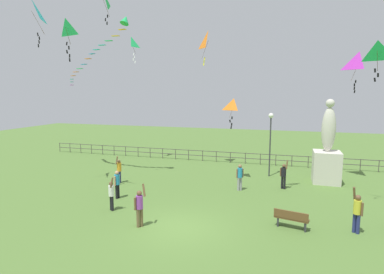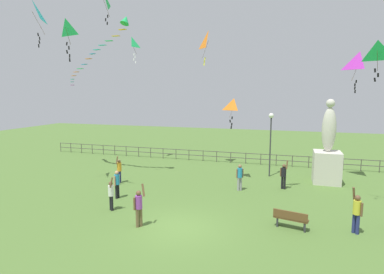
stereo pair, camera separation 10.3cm
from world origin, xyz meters
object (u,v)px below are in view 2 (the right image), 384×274
person_3 (111,193)px  kite_0 (32,12)px  person_7 (139,206)px  kite_4 (234,106)px  person_5 (240,176)px  kite_5 (377,52)px  statue_monument (327,157)px  lamppost (271,131)px  person_0 (117,182)px  person_6 (357,211)px  kite_8 (66,28)px  streamer_kite (117,29)px  person_1 (119,169)px  kite_6 (208,41)px  kite_7 (359,63)px  kite_1 (132,44)px  park_bench (291,219)px  kite_3 (104,1)px  person_4 (284,174)px

person_3 → kite_0: (-6.26, 2.16, 9.92)m
person_7 → kite_4: size_ratio=1.00×
person_5 → person_7: 7.60m
kite_5 → statue_monument: bearing=103.8°
lamppost → person_0: 11.35m
statue_monument → kite_4: size_ratio=2.83×
person_6 → kite_0: size_ratio=0.73×
kite_8 → streamer_kite: streamer_kite is taller
kite_4 → lamppost: bearing=36.3°
statue_monument → person_1: (-13.39, -4.15, -0.82)m
kite_4 → kite_6: bearing=129.3°
kite_5 → kite_7: 6.27m
statue_monument → kite_1: bearing=171.5°
lamppost → kite_7: bearing=4.4°
lamppost → kite_1: bearing=171.6°
statue_monument → kite_5: (1.29, -5.26, 6.23)m
lamppost → kite_6: kite_6 is taller
statue_monument → park_bench: (-2.33, -8.36, -1.30)m
person_6 → kite_5: bearing=71.6°
streamer_kite → person_1: bearing=-65.3°
kite_8 → kite_7: bearing=27.6°
statue_monument → streamer_kite: 16.68m
statue_monument → person_3: size_ratio=3.13×
kite_3 → kite_7: (15.96, 4.92, -3.90)m
lamppost → park_bench: 9.50m
kite_3 → kite_5: (15.54, -1.33, -3.91)m
streamer_kite → lamppost: bearing=17.9°
person_5 → park_bench: bearing=-58.4°
park_bench → person_4: 6.09m
kite_0 → kite_4: (11.28, 5.40, -5.68)m
person_0 → kite_7: 17.28m
lamppost → kite_4: bearing=-143.7°
person_3 → kite_8: size_ratio=0.78×
kite_7 → statue_monument: bearing=-149.8°
person_5 → kite_8: size_ratio=0.72×
park_bench → statue_monument: bearing=74.4°
kite_1 → kite_4: 11.25m
person_4 → park_bench: bearing=-86.0°
statue_monument → kite_4: (-6.19, -1.19, 3.38)m
kite_0 → kite_6: kite_0 is taller
person_4 → person_6: size_ratio=0.94×
person_0 → kite_8: (-2.57, -0.48, 8.62)m
lamppost → person_3: bearing=-128.5°
statue_monument → kite_1: size_ratio=2.60×
person_7 → kite_6: (0.11, 12.16, 9.05)m
person_3 → kite_5: 14.79m
kite_6 → kite_4: bearing=-50.7°
kite_1 → kite_6: size_ratio=0.82×
streamer_kite → statue_monument: bearing=11.1°
person_0 → kite_4: (5.71, 5.78, 4.21)m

